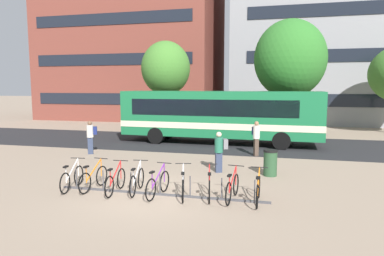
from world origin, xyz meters
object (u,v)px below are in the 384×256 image
street_tree_0 (290,59)px  street_tree_1 (166,68)px  parked_bicycle_silver_5 (183,185)px  parked_bicycle_red_7 (232,188)px  trash_bin (270,163)px  commuter_navy_pack_0 (256,136)px  commuter_grey_pack_2 (220,149)px  city_bus (221,115)px  parked_bicycle_red_2 (115,181)px  parked_bicycle_purple_4 (158,184)px  commuter_navy_pack_1 (91,135)px  parked_bicycle_white_0 (72,178)px  parked_bicycle_orange_1 (94,178)px  parked_bicycle_orange_8 (258,190)px  parked_bicycle_red_6 (209,186)px  parked_bicycle_silver_3 (137,181)px

street_tree_0 → street_tree_1: 9.10m
parked_bicycle_silver_5 → parked_bicycle_red_7: (1.54, 0.10, 0.00)m
trash_bin → commuter_navy_pack_0: bearing=101.4°
parked_bicycle_silver_5 → street_tree_0: (3.61, 14.61, 4.96)m
commuter_grey_pack_2 → parked_bicycle_red_7: bearing=82.5°
city_bus → parked_bicycle_red_2: size_ratio=7.03×
parked_bicycle_purple_4 → commuter_navy_pack_1: size_ratio=1.00×
parked_bicycle_white_0 → parked_bicycle_red_2: size_ratio=1.00×
city_bus → street_tree_0: street_tree_0 is taller
parked_bicycle_orange_1 → street_tree_0: street_tree_0 is taller
city_bus → parked_bicycle_white_0: 11.23m
parked_bicycle_silver_5 → street_tree_0: street_tree_0 is taller
commuter_navy_pack_0 → parked_bicycle_orange_8: bearing=-16.7°
parked_bicycle_red_7 → commuter_navy_pack_1: size_ratio=1.00×
parked_bicycle_red_6 → commuter_grey_pack_2: 3.39m
parked_bicycle_red_6 → trash_bin: trash_bin is taller
parked_bicycle_red_6 → trash_bin: 3.72m
parked_bicycle_silver_5 → trash_bin: size_ratio=1.63×
city_bus → commuter_navy_pack_1: (-5.99, -4.86, -0.78)m
parked_bicycle_red_7 → parked_bicycle_orange_8: bearing=-88.6°
parked_bicycle_red_6 → parked_bicycle_orange_8: size_ratio=0.99×
parked_bicycle_red_2 → parked_bicycle_silver_5: same height
parked_bicycle_red_6 → trash_bin: (1.80, 3.25, 0.13)m
parked_bicycle_orange_1 → commuter_grey_pack_2: (3.77, 3.38, 0.57)m
parked_bicycle_silver_5 → commuter_navy_pack_1: commuter_navy_pack_1 is taller
street_tree_1 → city_bus: bearing=-42.5°
parked_bicycle_orange_1 → parked_bicycle_silver_5: same height
commuter_navy_pack_1 → trash_bin: (9.11, -2.30, -0.48)m
city_bus → parked_bicycle_silver_3: (-1.11, -10.43, -1.39)m
parked_bicycle_silver_3 → parked_bicycle_red_6: size_ratio=1.01×
parked_bicycle_red_6 → commuter_grey_pack_2: commuter_grey_pack_2 is taller
commuter_navy_pack_1 → trash_bin: commuter_navy_pack_1 is taller
parked_bicycle_silver_3 → commuter_navy_pack_0: commuter_navy_pack_0 is taller
parked_bicycle_silver_3 → commuter_grey_pack_2: size_ratio=1.03×
parked_bicycle_red_2 → parked_bicycle_silver_5: bearing=-92.0°
parked_bicycle_red_6 → parked_bicycle_white_0: bearing=81.5°
parked_bicycle_silver_3 → parked_bicycle_orange_1: bearing=84.0°
parked_bicycle_orange_1 → commuter_navy_pack_0: commuter_navy_pack_0 is taller
city_bus → parked_bicycle_silver_5: bearing=-85.3°
parked_bicycle_orange_8 → trash_bin: trash_bin is taller
parked_bicycle_orange_1 → parked_bicycle_red_6: same height
trash_bin → street_tree_1: bearing=124.6°
parked_bicycle_purple_4 → trash_bin: bearing=-38.7°
commuter_navy_pack_0 → commuter_navy_pack_1: commuter_navy_pack_0 is taller
parked_bicycle_orange_1 → commuter_navy_pack_0: 8.74m
parked_bicycle_red_6 → city_bus: bearing=-3.8°
parked_bicycle_red_6 → parked_bicycle_silver_5: bearing=88.2°
city_bus → parked_bicycle_purple_4: size_ratio=7.04×
commuter_navy_pack_0 → parked_bicycle_red_6: bearing=-28.8°
city_bus → parked_bicycle_silver_5: (0.50, -10.55, -1.39)m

